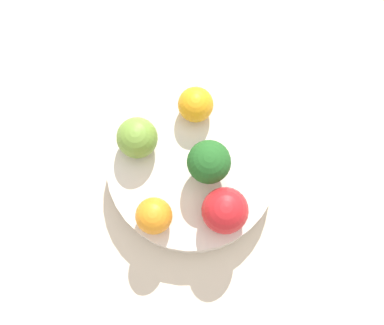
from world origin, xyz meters
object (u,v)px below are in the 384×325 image
at_px(broccoli, 209,162).
at_px(orange_back, 196,105).
at_px(bowl, 192,168).
at_px(apple_green, 225,211).
at_px(orange_front, 154,216).
at_px(apple_red, 137,138).

distance_m(broccoli, orange_back, 0.09).
xyz_separation_m(bowl, orange_back, (0.05, -0.05, 0.05)).
bearing_deg(bowl, orange_back, -44.54).
xyz_separation_m(broccoli, orange_back, (0.07, -0.04, -0.02)).
xyz_separation_m(broccoli, apple_green, (-0.06, 0.02, -0.01)).
relative_size(bowl, orange_front, 4.86).
relative_size(broccoli, apple_red, 1.28).
relative_size(apple_red, orange_front, 1.14).
relative_size(bowl, apple_green, 3.86).
bearing_deg(orange_front, apple_green, -127.15).
bearing_deg(apple_red, orange_front, 151.98).
bearing_deg(orange_back, apple_green, 153.51).
xyz_separation_m(bowl, broccoli, (-0.02, -0.01, 0.06)).
xyz_separation_m(bowl, orange_front, (-0.02, 0.08, 0.05)).
bearing_deg(apple_green, broccoli, -22.34).
relative_size(apple_red, orange_back, 1.13).
bearing_deg(broccoli, apple_green, 157.66).
distance_m(apple_red, orange_back, 0.09).
bearing_deg(orange_back, apple_red, 80.62).
bearing_deg(apple_green, orange_back, -26.49).
relative_size(bowl, broccoli, 3.31).
bearing_deg(apple_green, apple_red, 8.79).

